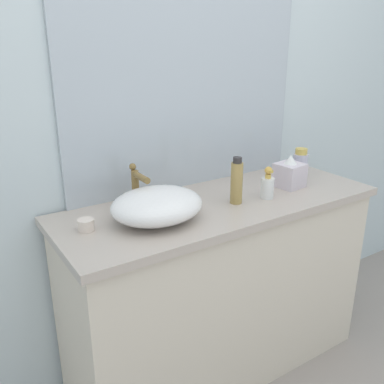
% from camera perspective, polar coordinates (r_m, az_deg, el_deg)
% --- Properties ---
extents(bathroom_wall_rear, '(6.00, 0.06, 2.60)m').
position_cam_1_polar(bathroom_wall_rear, '(1.89, -4.18, 13.60)').
color(bathroom_wall_rear, silver).
rests_on(bathroom_wall_rear, ground).
extents(vanity_counter, '(1.41, 0.52, 0.85)m').
position_cam_1_polar(vanity_counter, '(2.01, 3.65, -12.61)').
color(vanity_counter, beige).
rests_on(vanity_counter, ground).
extents(wall_mirror_panel, '(1.17, 0.01, 1.17)m').
position_cam_1_polar(wall_mirror_panel, '(1.90, -0.55, 17.96)').
color(wall_mirror_panel, '#B2BCC6').
rests_on(wall_mirror_panel, vanity_counter).
extents(sink_basin, '(0.36, 0.30, 0.12)m').
position_cam_1_polar(sink_basin, '(1.61, -4.69, -1.79)').
color(sink_basin, white).
rests_on(sink_basin, vanity_counter).
extents(faucet, '(0.03, 0.14, 0.18)m').
position_cam_1_polar(faucet, '(1.73, -7.36, 1.22)').
color(faucet, olive).
rests_on(faucet, vanity_counter).
extents(soap_dispenser, '(0.06, 0.06, 0.14)m').
position_cam_1_polar(soap_dispenser, '(1.86, 10.06, 0.85)').
color(soap_dispenser, white).
rests_on(soap_dispenser, vanity_counter).
extents(lotion_bottle, '(0.05, 0.05, 0.20)m').
position_cam_1_polar(lotion_bottle, '(1.77, 5.98, 1.38)').
color(lotion_bottle, '#A7894A').
rests_on(lotion_bottle, vanity_counter).
extents(perfume_bottle, '(0.07, 0.07, 0.15)m').
position_cam_1_polar(perfume_bottle, '(2.16, 14.25, 3.66)').
color(perfume_bottle, silver).
rests_on(perfume_bottle, vanity_counter).
extents(tissue_box, '(0.13, 0.13, 0.15)m').
position_cam_1_polar(tissue_box, '(2.02, 12.91, 2.42)').
color(tissue_box, silver).
rests_on(tissue_box, vanity_counter).
extents(candle_jar, '(0.06, 0.06, 0.04)m').
position_cam_1_polar(candle_jar, '(1.58, -13.98, -4.28)').
color(candle_jar, beige).
rests_on(candle_jar, vanity_counter).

